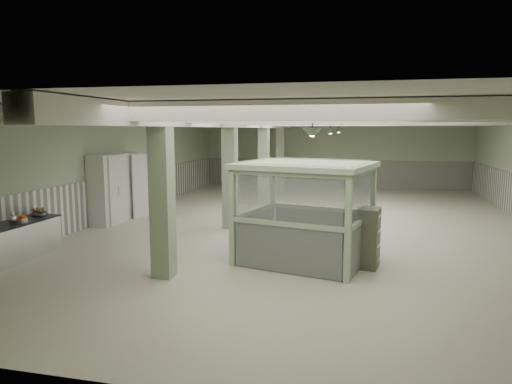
# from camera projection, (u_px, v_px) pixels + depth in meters

# --- Properties ---
(floor) EXTENTS (20.00, 20.00, 0.00)m
(floor) POSITION_uv_depth(u_px,v_px,m) (312.00, 225.00, 14.97)
(floor) COLOR beige
(floor) RESTS_ON ground
(ceiling) EXTENTS (14.00, 20.00, 0.02)m
(ceiling) POSITION_uv_depth(u_px,v_px,m) (314.00, 114.00, 14.48)
(ceiling) COLOR silver
(ceiling) RESTS_ON wall_back
(wall_back) EXTENTS (14.00, 0.02, 3.60)m
(wall_back) POSITION_uv_depth(u_px,v_px,m) (333.00, 154.00, 24.37)
(wall_back) COLOR #9DAF8C
(wall_back) RESTS_ON floor
(wall_front) EXTENTS (14.00, 0.02, 3.60)m
(wall_front) POSITION_uv_depth(u_px,v_px,m) (216.00, 249.00, 5.08)
(wall_front) COLOR #9DAF8C
(wall_front) RESTS_ON floor
(wall_left) EXTENTS (0.02, 20.00, 3.60)m
(wall_left) POSITION_uv_depth(u_px,v_px,m) (117.00, 166.00, 16.31)
(wall_left) COLOR #9DAF8C
(wall_left) RESTS_ON floor
(wainscot_left) EXTENTS (0.05, 19.90, 1.50)m
(wainscot_left) POSITION_uv_depth(u_px,v_px,m) (119.00, 195.00, 16.45)
(wainscot_left) COLOR white
(wainscot_left) RESTS_ON floor
(wainscot_back) EXTENTS (13.90, 0.05, 1.50)m
(wainscot_back) POSITION_uv_depth(u_px,v_px,m) (333.00, 174.00, 24.49)
(wainscot_back) COLOR white
(wainscot_back) RESTS_ON floor
(girder) EXTENTS (0.45, 19.90, 0.40)m
(girder) POSITION_uv_depth(u_px,v_px,m) (238.00, 121.00, 15.08)
(girder) COLOR silver
(girder) RESTS_ON ceiling
(beam_a) EXTENTS (13.90, 0.35, 0.32)m
(beam_a) POSITION_uv_depth(u_px,v_px,m) (264.00, 111.00, 7.27)
(beam_a) COLOR silver
(beam_a) RESTS_ON ceiling
(beam_b) EXTENTS (13.90, 0.35, 0.32)m
(beam_b) POSITION_uv_depth(u_px,v_px,m) (289.00, 115.00, 9.68)
(beam_b) COLOR silver
(beam_b) RESTS_ON ceiling
(beam_c) EXTENTS (13.90, 0.35, 0.32)m
(beam_c) POSITION_uv_depth(u_px,v_px,m) (304.00, 118.00, 12.09)
(beam_c) COLOR silver
(beam_c) RESTS_ON ceiling
(beam_d) EXTENTS (13.90, 0.35, 0.32)m
(beam_d) POSITION_uv_depth(u_px,v_px,m) (314.00, 120.00, 14.51)
(beam_d) COLOR silver
(beam_d) RESTS_ON ceiling
(beam_e) EXTENTS (13.90, 0.35, 0.32)m
(beam_e) POSITION_uv_depth(u_px,v_px,m) (321.00, 121.00, 16.92)
(beam_e) COLOR silver
(beam_e) RESTS_ON ceiling
(beam_f) EXTENTS (13.90, 0.35, 0.32)m
(beam_f) POSITION_uv_depth(u_px,v_px,m) (326.00, 122.00, 19.33)
(beam_f) COLOR silver
(beam_f) RESTS_ON ceiling
(beam_g) EXTENTS (13.90, 0.35, 0.32)m
(beam_g) POSITION_uv_depth(u_px,v_px,m) (330.00, 123.00, 21.74)
(beam_g) COLOR silver
(beam_g) RESTS_ON ceiling
(column_a) EXTENTS (0.42, 0.42, 3.60)m
(column_a) POSITION_uv_depth(u_px,v_px,m) (162.00, 193.00, 9.51)
(column_a) COLOR #90A383
(column_a) RESTS_ON floor
(column_b) EXTENTS (0.42, 0.42, 3.60)m
(column_b) POSITION_uv_depth(u_px,v_px,m) (230.00, 172.00, 14.33)
(column_b) COLOR #90A383
(column_b) RESTS_ON floor
(column_c) EXTENTS (0.42, 0.42, 3.60)m
(column_c) POSITION_uv_depth(u_px,v_px,m) (264.00, 161.00, 19.15)
(column_c) COLOR #90A383
(column_c) RESTS_ON floor
(column_d) EXTENTS (0.42, 0.42, 3.60)m
(column_d) POSITION_uv_depth(u_px,v_px,m) (280.00, 156.00, 23.01)
(column_d) COLOR #90A383
(column_d) RESTS_ON floor
(pendant_front) EXTENTS (0.44, 0.44, 0.22)m
(pendant_front) POSITION_uv_depth(u_px,v_px,m) (312.00, 133.00, 9.62)
(pendant_front) COLOR #2E3E2F
(pendant_front) RESTS_ON ceiling
(pendant_mid) EXTENTS (0.44, 0.44, 0.22)m
(pendant_mid) POSITION_uv_depth(u_px,v_px,m) (330.00, 131.00, 14.93)
(pendant_mid) COLOR #2E3E2F
(pendant_mid) RESTS_ON ceiling
(pendant_back) EXTENTS (0.44, 0.44, 0.22)m
(pendant_back) POSITION_uv_depth(u_px,v_px,m) (339.00, 131.00, 19.75)
(pendant_back) COLOR #2E3E2F
(pendant_back) RESTS_ON ceiling
(pitcher_near) EXTENTS (0.23, 0.26, 0.29)m
(pitcher_near) POSITION_uv_depth(u_px,v_px,m) (12.00, 218.00, 10.76)
(pitcher_near) COLOR silver
(pitcher_near) RESTS_ON prep_counter
(veg_colander) EXTENTS (0.56, 0.56, 0.19)m
(veg_colander) POSITION_uv_depth(u_px,v_px,m) (39.00, 212.00, 11.81)
(veg_colander) COLOR #3B3C40
(veg_colander) RESTS_ON prep_counter
(orange_bowl) EXTENTS (0.32, 0.32, 0.10)m
(orange_bowl) POSITION_uv_depth(u_px,v_px,m) (22.00, 221.00, 10.92)
(orange_bowl) COLOR #B2B2B7
(orange_bowl) RESTS_ON prep_counter
(walkin_cooler) EXTENTS (1.00, 2.61, 2.39)m
(walkin_cooler) POSITION_uv_depth(u_px,v_px,m) (118.00, 186.00, 15.66)
(walkin_cooler) COLOR silver
(walkin_cooler) RESTS_ON floor
(guard_booth) EXTENTS (3.42, 3.09, 2.39)m
(guard_booth) POSITION_uv_depth(u_px,v_px,m) (305.00, 193.00, 10.70)
(guard_booth) COLOR #A7C19B
(guard_booth) RESTS_ON floor
(filing_cabinet) EXTENTS (0.54, 0.70, 1.37)m
(filing_cabinet) POSITION_uv_depth(u_px,v_px,m) (369.00, 238.00, 10.31)
(filing_cabinet) COLOR #5B5F4F
(filing_cabinet) RESTS_ON floor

